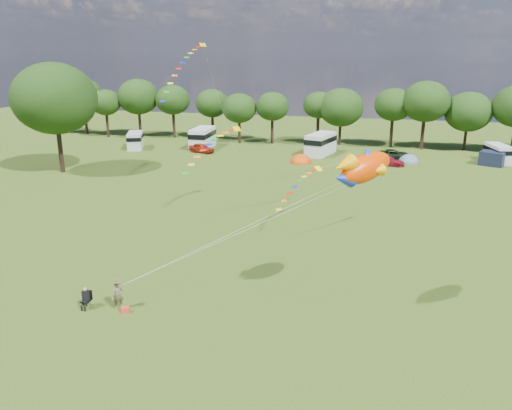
% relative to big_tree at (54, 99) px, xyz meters
% --- Properties ---
extents(ground_plane, '(180.00, 180.00, 0.00)m').
position_rel_big_tree_xyz_m(ground_plane, '(30.00, -28.00, -9.02)').
color(ground_plane, '#1D310C').
rests_on(ground_plane, ground).
extents(tree_line, '(102.98, 10.98, 10.27)m').
position_rel_big_tree_xyz_m(tree_line, '(35.30, 26.99, -2.67)').
color(tree_line, black).
rests_on(tree_line, ground).
extents(big_tree, '(10.00, 10.00, 13.28)m').
position_rel_big_tree_xyz_m(big_tree, '(0.00, 0.00, 0.00)').
color(big_tree, black).
rests_on(big_tree, ground).
extents(car_a, '(4.40, 2.93, 1.36)m').
position_rel_big_tree_xyz_m(car_a, '(12.44, 16.08, -8.34)').
color(car_a, maroon).
rests_on(car_a, ground).
extents(car_c, '(4.28, 2.43, 1.21)m').
position_rel_big_tree_xyz_m(car_c, '(39.36, 13.93, -8.41)').
color(car_c, maroon).
rests_on(car_c, ground).
extents(car_d, '(5.76, 3.57, 1.46)m').
position_rel_big_tree_xyz_m(car_d, '(40.09, 17.62, -8.29)').
color(car_d, black).
rests_on(car_d, ground).
extents(campervan_a, '(3.89, 5.49, 2.48)m').
position_rel_big_tree_xyz_m(campervan_a, '(1.36, 16.70, -7.69)').
color(campervan_a, '#BDBDBF').
rests_on(campervan_a, ground).
extents(campervan_b, '(2.98, 6.40, 3.08)m').
position_rel_big_tree_xyz_m(campervan_b, '(11.32, 19.65, -7.37)').
color(campervan_b, silver).
rests_on(campervan_b, ground).
extents(campervan_c, '(4.15, 6.73, 3.07)m').
position_rel_big_tree_xyz_m(campervan_c, '(29.74, 19.02, -7.37)').
color(campervan_c, silver).
rests_on(campervan_c, ground).
extents(campervan_d, '(3.17, 5.29, 2.42)m').
position_rel_big_tree_xyz_m(campervan_d, '(53.66, 19.57, -7.72)').
color(campervan_d, silver).
rests_on(campervan_d, ground).
extents(tent_orange, '(2.98, 3.27, 2.33)m').
position_rel_big_tree_xyz_m(tent_orange, '(27.87, 12.80, -9.00)').
color(tent_orange, '#D24409').
rests_on(tent_orange, ground).
extents(tent_greyblue, '(2.89, 3.16, 2.15)m').
position_rel_big_tree_xyz_m(tent_greyblue, '(42.06, 16.71, -9.00)').
color(tent_greyblue, slate).
rests_on(tent_greyblue, ground).
extents(awning_navy, '(3.64, 3.35, 1.83)m').
position_rel_big_tree_xyz_m(awning_navy, '(52.59, 17.41, -8.10)').
color(awning_navy, black).
rests_on(awning_navy, ground).
extents(kite_flyer, '(0.73, 0.72, 1.71)m').
position_rel_big_tree_xyz_m(kite_flyer, '(24.10, -29.42, -8.16)').
color(kite_flyer, brown).
rests_on(kite_flyer, ground).
extents(camp_chair, '(0.59, 0.58, 1.34)m').
position_rel_big_tree_xyz_m(camp_chair, '(22.23, -29.79, -8.22)').
color(camp_chair, '#99999E').
rests_on(camp_chair, ground).
extents(kite_bag, '(0.55, 0.45, 0.33)m').
position_rel_big_tree_xyz_m(kite_bag, '(24.68, -29.74, -8.85)').
color(kite_bag, red).
rests_on(kite_bag, ground).
extents(fish_kite, '(3.56, 3.88, 2.24)m').
position_rel_big_tree_xyz_m(fish_kite, '(37.43, -26.71, -0.42)').
color(fish_kite, '#EC3C00').
rests_on(fish_kite, ground).
extents(streamer_kite_a, '(3.39, 5.59, 5.78)m').
position_rel_big_tree_xyz_m(streamer_kite_a, '(18.09, -2.71, 4.23)').
color(streamer_kite_a, '#E2B700').
rests_on(streamer_kite_a, ground).
extents(streamer_kite_b, '(4.38, 4.75, 3.83)m').
position_rel_big_tree_xyz_m(streamer_kite_b, '(23.55, -9.69, -2.61)').
color(streamer_kite_b, '#CEB701').
rests_on(streamer_kite_b, ground).
extents(streamer_kite_c, '(3.13, 4.98, 2.80)m').
position_rel_big_tree_xyz_m(streamer_kite_c, '(32.23, -13.00, -4.88)').
color(streamer_kite_c, '#FFF007').
rests_on(streamer_kite_c, ground).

